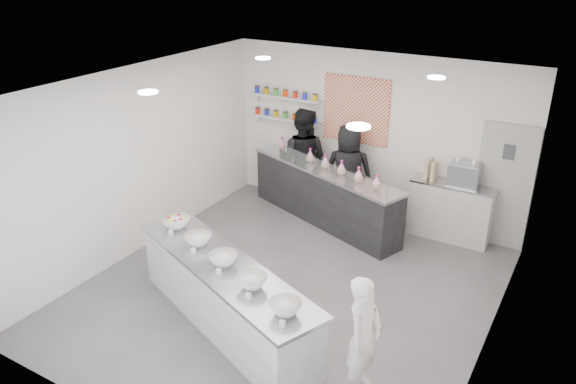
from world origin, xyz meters
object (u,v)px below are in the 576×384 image
Objects in this scene: back_bar at (324,195)px; woman_prep at (363,337)px; staff_right at (348,173)px; prep_counter at (225,295)px; staff_left at (302,159)px; espresso_ledge at (450,211)px; espresso_machine at (464,175)px.

woman_prep is at bearing -37.32° from back_bar.
woman_prep is at bearing 99.12° from staff_right.
woman_prep is 0.82× the size of staff_right.
staff_right is (0.30, 0.32, 0.39)m from back_bar.
staff_right is at bearing 31.46° from woman_prep.
back_bar is at bearing 116.82° from prep_counter.
staff_left is 0.94m from staff_right.
espresso_ledge is (1.85, 3.88, 0.05)m from prep_counter.
back_bar is 1.69× the size of staff_left.
staff_left is at bearing -17.92° from staff_right.
espresso_machine is 0.25× the size of staff_left.
espresso_ledge is 4.11m from woman_prep.
woman_prep reaches higher than prep_counter.
staff_right is (0.03, 3.70, 0.44)m from prep_counter.
espresso_ledge is 2.81m from staff_left.
back_bar is (-0.28, 3.38, 0.06)m from prep_counter.
prep_counter is 2.28× the size of woman_prep.
staff_right is at bearing 111.74° from prep_counter.
espresso_machine is (2.28, 0.50, 0.69)m from back_bar.
espresso_machine reaches higher than back_bar.
espresso_ledge is at bearing 167.70° from staff_right.
espresso_machine is (0.15, 0.00, 0.69)m from espresso_ledge.
prep_counter is 3.39m from back_bar.
staff_left is at bearing 41.27° from woman_prep.
prep_counter is at bearing -65.24° from back_bar.
woman_prep is (2.02, -0.22, 0.28)m from prep_counter.
staff_left is (-2.76, -0.18, 0.47)m from espresso_ledge.
staff_right is at bearing 169.44° from staff_left.
staff_left reaches higher than espresso_ledge.
woman_prep is at bearing -89.75° from espresso_machine.
back_bar is at bearing 37.02° from woman_prep.
woman_prep is 4.90m from staff_left.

